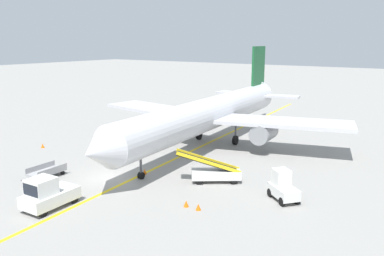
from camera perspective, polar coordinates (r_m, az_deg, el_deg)
name	(u,v)px	position (r m, az deg, el deg)	size (l,w,h in m)	color
ground_plane	(107,177)	(32.67, -12.22, -7.02)	(300.00, 300.00, 0.00)	gray
taxi_line_yellow	(162,165)	(35.08, -4.41, -5.39)	(0.30, 80.00, 0.01)	yellow
airliner	(211,113)	(40.88, 2.75, 2.16)	(28.53, 35.34, 10.10)	silver
pushback_tug	(47,194)	(27.68, -20.24, -8.98)	(2.07, 3.69, 2.20)	silver
baggage_tug_near_wing	(283,187)	(28.11, 13.02, -8.32)	(2.68, 2.52, 2.10)	silver
belt_loader_forward_hold	(214,172)	(30.86, 3.27, -6.39)	(4.79, 3.93, 2.59)	silver
baggage_cart_loaded	(47,172)	(33.93, -20.35, -5.96)	(1.67, 3.79, 0.94)	#A5A5A8
ground_crew_marshaller	(109,147)	(38.06, -11.94, -2.76)	(0.36, 0.24, 1.70)	#26262D
safety_cone_nose_left	(198,207)	(26.05, 0.93, -11.37)	(0.36, 0.36, 0.44)	orange
safety_cone_nose_right	(186,204)	(26.53, -0.85, -10.92)	(0.36, 0.36, 0.44)	orange
safety_cone_wingtip_left	(43,146)	(43.29, -20.86, -2.42)	(0.36, 0.36, 0.44)	orange
safety_cone_wingtip_right	(145,172)	(32.87, -6.90, -6.29)	(0.36, 0.36, 0.44)	orange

